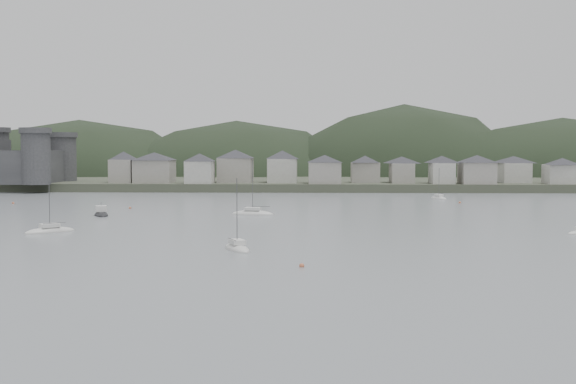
{
  "coord_description": "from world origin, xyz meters",
  "views": [
    {
      "loc": [
        5.37,
        -84.97,
        15.63
      ],
      "look_at": [
        0.0,
        75.0,
        6.0
      ],
      "focal_mm": 44.99,
      "sensor_mm": 36.0,
      "label": 1
    }
  ],
  "objects": [
    {
      "name": "ground",
      "position": [
        0.0,
        0.0,
        0.0
      ],
      "size": [
        900.0,
        900.0,
        0.0
      ],
      "primitive_type": "plane",
      "color": "slate",
      "rests_on": "ground"
    },
    {
      "name": "far_shore_land",
      "position": [
        0.0,
        295.0,
        1.5
      ],
      "size": [
        900.0,
        250.0,
        3.0
      ],
      "primitive_type": "cube",
      "color": "#383D2D",
      "rests_on": "ground"
    },
    {
      "name": "forested_ridge",
      "position": [
        4.83,
        269.4,
        -11.28
      ],
      "size": [
        851.55,
        103.94,
        102.57
      ],
      "color": "black",
      "rests_on": "ground"
    },
    {
      "name": "waterfront_town",
      "position": [
        50.59,
        183.34,
        8.66
      ],
      "size": [
        451.48,
        28.46,
        12.92
      ],
      "color": "gray",
      "rests_on": "far_shore_land"
    },
    {
      "name": "moored_fleet",
      "position": [
        -17.54,
        60.22,
        0.18
      ],
      "size": [
        239.37,
        167.01,
        14.03
      ],
      "color": "silver",
      "rests_on": "ground"
    },
    {
      "name": "motor_launch_far",
      "position": [
        -43.95,
        81.3,
        0.29
      ],
      "size": [
        6.02,
        8.99,
        4.01
      ],
      "rotation": [
        0.0,
        0.0,
        3.53
      ],
      "color": "black",
      "rests_on": "ground"
    },
    {
      "name": "mooring_buoys",
      "position": [
        -9.49,
        73.44,
        0.15
      ],
      "size": [
        167.75,
        114.06,
        0.7
      ],
      "color": "#C26440",
      "rests_on": "ground"
    }
  ]
}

